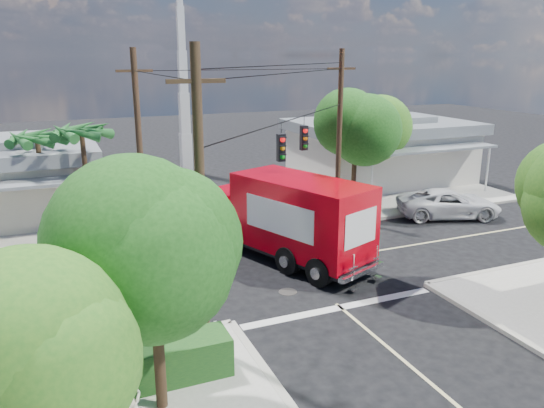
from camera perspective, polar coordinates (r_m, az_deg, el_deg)
ground at (r=22.83m, az=1.96°, el=-6.58°), size 120.00×120.00×0.00m
sidewalk_ne at (r=36.98m, az=10.26°, el=2.02°), size 14.12×14.12×0.14m
sidewalk_nw at (r=31.30m, az=-25.50°, el=-1.79°), size 14.12×14.12×0.14m
road_markings at (r=21.61m, az=3.61°, el=-7.92°), size 32.00×32.00×0.01m
building_ne at (r=38.30m, az=11.60°, el=5.86°), size 11.80×10.20×4.50m
radio_tower at (r=40.39m, az=-9.47°, el=11.21°), size 0.80×0.80×17.00m
tree_sw_front at (r=12.54m, az=-12.68°, el=-4.85°), size 3.88×3.78×6.03m
tree_sw_back at (r=10.30m, az=-24.01°, el=-13.28°), size 3.56×3.42×5.41m
tree_ne_front at (r=30.76m, az=9.07°, el=8.25°), size 4.21×4.14×6.66m
tree_ne_back at (r=34.07m, az=10.84°, el=7.89°), size 3.77×3.66×5.82m
palm_nw_front at (r=26.94m, az=-19.78°, el=7.08°), size 3.01×3.08×5.59m
palm_nw_back at (r=28.45m, az=-23.93°, el=6.31°), size 3.01×3.08×5.19m
utility_poles at (r=22.37m, az=-3.36°, el=5.43°), size 12.00×10.68×9.00m
picket_fence at (r=15.77m, az=-16.20°, el=-15.36°), size 5.94×0.06×1.00m
hedge_sw at (r=15.07m, az=-16.60°, el=-16.93°), size 6.20×1.20×1.10m
vending_boxes at (r=30.72m, az=8.16°, el=0.51°), size 1.90×0.50×1.10m
delivery_truck at (r=22.93m, az=1.70°, el=-1.48°), size 5.42×8.89×3.71m
parked_car at (r=30.84m, az=18.49°, el=0.06°), size 6.07×4.28×1.54m
pedestrian at (r=13.38m, az=-14.99°, el=-20.28°), size 0.66×0.56×1.54m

